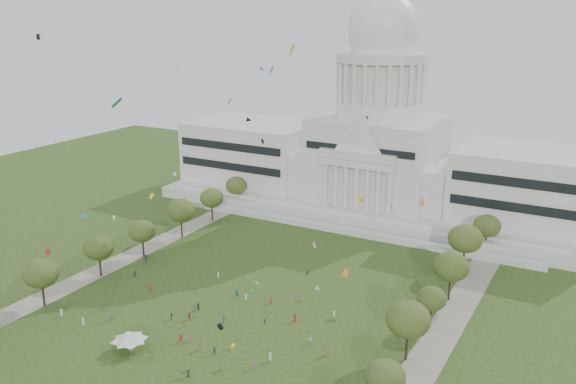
% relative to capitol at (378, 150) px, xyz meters
% --- Properties ---
extents(ground, '(400.00, 400.00, 0.00)m').
position_rel_capitol_xyz_m(ground, '(0.00, -113.59, -22.30)').
color(ground, '#2C4314').
rests_on(ground, ground).
extents(capitol, '(160.00, 64.50, 91.30)m').
position_rel_capitol_xyz_m(capitol, '(0.00, 0.00, 0.00)').
color(capitol, beige).
rests_on(capitol, ground).
extents(path_left, '(8.00, 160.00, 0.04)m').
position_rel_capitol_xyz_m(path_left, '(-48.00, -83.59, -22.28)').
color(path_left, gray).
rests_on(path_left, ground).
extents(path_right, '(8.00, 160.00, 0.04)m').
position_rel_capitol_xyz_m(path_right, '(48.00, -83.59, -22.28)').
color(path_right, gray).
rests_on(path_right, ground).
extents(row_tree_l_1, '(8.86, 8.86, 12.59)m').
position_rel_capitol_xyz_m(row_tree_l_1, '(-44.07, -116.55, -13.34)').
color(row_tree_l_1, black).
rests_on(row_tree_l_1, ground).
extents(row_tree_r_1, '(7.58, 7.58, 10.78)m').
position_rel_capitol_xyz_m(row_tree_r_1, '(46.22, -115.34, -14.64)').
color(row_tree_r_1, black).
rests_on(row_tree_r_1, ground).
extents(row_tree_l_2, '(8.42, 8.42, 11.97)m').
position_rel_capitol_xyz_m(row_tree_l_2, '(-45.04, -96.29, -13.79)').
color(row_tree_l_2, black).
rests_on(row_tree_l_2, ground).
extents(row_tree_r_2, '(9.55, 9.55, 13.58)m').
position_rel_capitol_xyz_m(row_tree_r_2, '(44.17, -96.15, -12.64)').
color(row_tree_r_2, black).
rests_on(row_tree_r_2, ground).
extents(row_tree_l_3, '(8.12, 8.12, 11.55)m').
position_rel_capitol_xyz_m(row_tree_l_3, '(-44.09, -79.67, -14.09)').
color(row_tree_l_3, black).
rests_on(row_tree_l_3, ground).
extents(row_tree_r_3, '(7.01, 7.01, 9.98)m').
position_rel_capitol_xyz_m(row_tree_r_3, '(44.40, -79.10, -15.21)').
color(row_tree_r_3, black).
rests_on(row_tree_r_3, ground).
extents(row_tree_l_4, '(9.29, 9.29, 13.21)m').
position_rel_capitol_xyz_m(row_tree_l_4, '(-44.08, -61.17, -12.90)').
color(row_tree_l_4, black).
rests_on(row_tree_l_4, ground).
extents(row_tree_r_4, '(9.19, 9.19, 13.06)m').
position_rel_capitol_xyz_m(row_tree_r_4, '(44.76, -63.55, -13.01)').
color(row_tree_r_4, black).
rests_on(row_tree_r_4, ground).
extents(row_tree_l_5, '(8.33, 8.33, 11.85)m').
position_rel_capitol_xyz_m(row_tree_l_5, '(-45.22, -42.58, -13.88)').
color(row_tree_l_5, black).
rests_on(row_tree_l_5, ground).
extents(row_tree_r_5, '(9.82, 9.82, 13.96)m').
position_rel_capitol_xyz_m(row_tree_r_5, '(43.49, -43.40, -12.37)').
color(row_tree_r_5, black).
rests_on(row_tree_r_5, ground).
extents(row_tree_l_6, '(8.19, 8.19, 11.64)m').
position_rel_capitol_xyz_m(row_tree_l_6, '(-46.87, -24.45, -14.02)').
color(row_tree_l_6, black).
rests_on(row_tree_l_6, ground).
extents(row_tree_r_6, '(8.42, 8.42, 11.97)m').
position_rel_capitol_xyz_m(row_tree_r_6, '(45.96, -25.46, -13.79)').
color(row_tree_r_6, black).
rests_on(row_tree_r_6, ground).
extents(event_tent, '(8.57, 8.57, 4.53)m').
position_rel_capitol_xyz_m(event_tent, '(-10.27, -121.87, -18.79)').
color(event_tent, '#4C4C4C').
rests_on(event_tent, ground).
extents(person_0, '(1.09, 0.92, 1.89)m').
position_rel_capitol_xyz_m(person_0, '(28.28, -103.08, -21.35)').
color(person_0, olive).
rests_on(person_0, ground).
extents(person_2, '(1.10, 1.13, 2.02)m').
position_rel_capitol_xyz_m(person_2, '(23.23, -100.08, -21.29)').
color(person_2, silver).
rests_on(person_2, ground).
extents(person_3, '(0.63, 1.13, 1.71)m').
position_rel_capitol_xyz_m(person_3, '(6.88, -114.17, -21.44)').
color(person_3, '#26262B').
rests_on(person_3, ground).
extents(person_4, '(1.00, 1.32, 2.00)m').
position_rel_capitol_xyz_m(person_4, '(0.75, -101.78, -21.30)').
color(person_4, '#994C8C').
rests_on(person_4, ground).
extents(person_5, '(1.57, 1.63, 1.75)m').
position_rel_capitol_xyz_m(person_5, '(-7.37, -104.53, -21.42)').
color(person_5, '#B21E1E').
rests_on(person_5, ground).
extents(person_6, '(0.64, 0.86, 1.61)m').
position_rel_capitol_xyz_m(person_6, '(7.21, -123.75, -21.49)').
color(person_6, '#26262B').
rests_on(person_6, ground).
extents(person_7, '(0.67, 0.63, 1.49)m').
position_rel_capitol_xyz_m(person_7, '(-4.05, -122.73, -21.55)').
color(person_7, olive).
rests_on(person_7, ground).
extents(person_8, '(1.00, 0.90, 1.76)m').
position_rel_capitol_xyz_m(person_8, '(-11.23, -106.49, -21.42)').
color(person_8, '#4C4C51').
rests_on(person_8, ground).
extents(person_9, '(1.04, 1.37, 1.90)m').
position_rel_capitol_xyz_m(person_9, '(17.38, -114.87, -21.35)').
color(person_9, '#994C8C').
rests_on(person_9, ground).
extents(person_10, '(0.46, 0.81, 1.36)m').
position_rel_capitol_xyz_m(person_10, '(9.57, -97.30, -21.62)').
color(person_10, navy).
rests_on(person_10, ground).
extents(distant_crowd, '(64.34, 37.98, 1.94)m').
position_rel_capitol_xyz_m(distant_crowd, '(-12.04, -100.03, -21.40)').
color(distant_crowd, silver).
rests_on(distant_crowd, ground).
extents(kite_swarm, '(84.28, 97.25, 64.38)m').
position_rel_capitol_xyz_m(kite_swarm, '(-1.41, -103.79, 6.42)').
color(kite_swarm, red).
rests_on(kite_swarm, ground).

